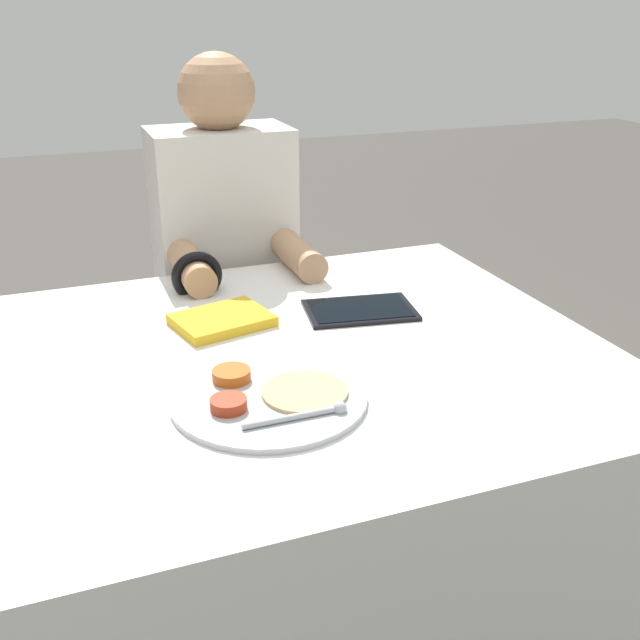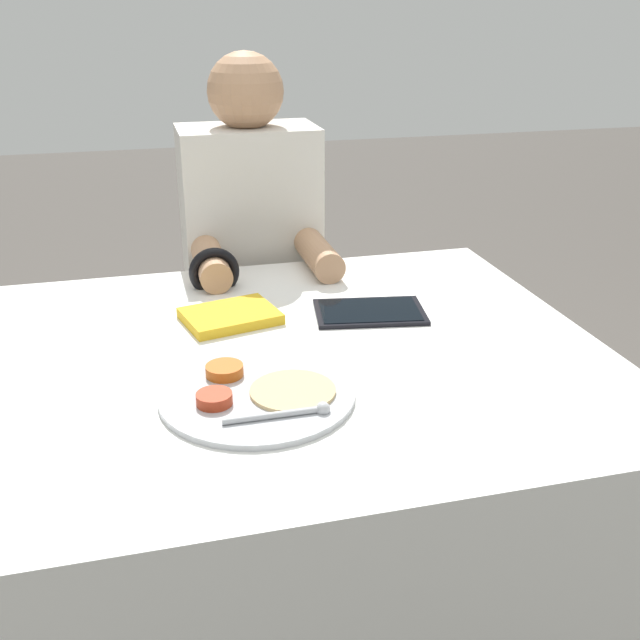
{
  "view_description": "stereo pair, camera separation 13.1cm",
  "coord_description": "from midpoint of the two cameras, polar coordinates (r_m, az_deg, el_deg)",
  "views": [
    {
      "loc": [
        -0.37,
        -1.14,
        1.28
      ],
      "look_at": [
        0.05,
        -0.01,
        0.76
      ],
      "focal_mm": 42.0,
      "sensor_mm": 36.0,
      "label": 1
    },
    {
      "loc": [
        -0.25,
        -1.18,
        1.28
      ],
      "look_at": [
        0.05,
        -0.01,
        0.76
      ],
      "focal_mm": 42.0,
      "sensor_mm": 36.0,
      "label": 2
    }
  ],
  "objects": [
    {
      "name": "red_notebook",
      "position": [
        1.46,
        -4.31,
        0.2
      ],
      "size": [
        0.2,
        0.17,
        0.02
      ],
      "color": "silver",
      "rests_on": "dining_table"
    },
    {
      "name": "person_diner",
      "position": [
        1.95,
        -3.17,
        1.34
      ],
      "size": [
        0.35,
        0.42,
        1.18
      ],
      "color": "black",
      "rests_on": "ground_plane"
    },
    {
      "name": "tablet_device",
      "position": [
        1.5,
        6.31,
        0.57
      ],
      "size": [
        0.24,
        0.17,
        0.01
      ],
      "color": "black",
      "rests_on": "dining_table"
    },
    {
      "name": "thali_tray",
      "position": [
        1.18,
        -1.63,
        -5.7
      ],
      "size": [
        0.31,
        0.31,
        0.03
      ],
      "color": "#B7BABF",
      "rests_on": "dining_table"
    },
    {
      "name": "dining_table",
      "position": [
        1.52,
        0.42,
        -14.48
      ],
      "size": [
        1.13,
        0.95,
        0.7
      ],
      "color": "silver",
      "rests_on": "ground_plane"
    }
  ]
}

